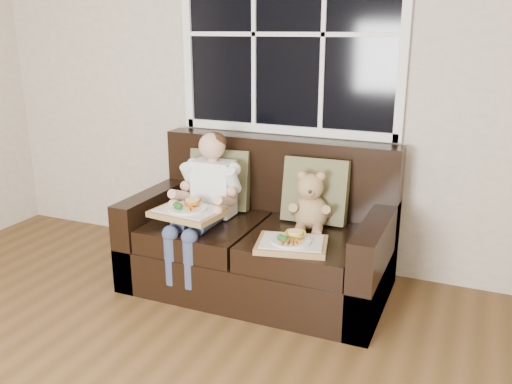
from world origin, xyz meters
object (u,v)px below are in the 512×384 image
at_px(loveseat, 262,241).
at_px(teddy_bear, 310,205).
at_px(tray_left, 189,211).
at_px(child, 207,192).
at_px(tray_right, 292,243).

relative_size(loveseat, teddy_bear, 4.27).
height_order(loveseat, tray_left, loveseat).
height_order(child, tray_right, child).
bearing_deg(tray_right, tray_left, 165.01).
height_order(tray_left, tray_right, tray_left).
bearing_deg(tray_left, tray_right, 4.74).
distance_m(teddy_bear, tray_left, 0.78).
distance_m(loveseat, tray_right, 0.51).
bearing_deg(tray_right, teddy_bear, 77.38).
xyz_separation_m(loveseat, tray_right, (0.34, -0.34, 0.17)).
distance_m(loveseat, tray_left, 0.56).
relative_size(loveseat, child, 1.89).
distance_m(tray_left, tray_right, 0.72).
height_order(child, teddy_bear, child).
bearing_deg(child, loveseat, 19.30).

